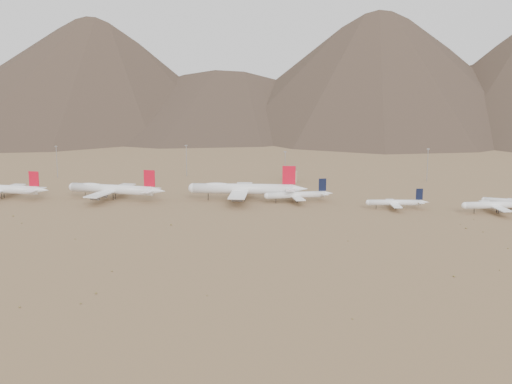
% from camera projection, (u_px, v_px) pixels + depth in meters
% --- Properties ---
extents(ground, '(3000.00, 3000.00, 0.00)m').
position_uv_depth(ground, '(222.00, 212.00, 386.11)').
color(ground, '#90714A').
rests_on(ground, ground).
extents(mountain_ridge, '(4400.00, 1000.00, 300.00)m').
position_uv_depth(mountain_ridge, '(317.00, 40.00, 1234.51)').
color(mountain_ridge, '#4E3C2E').
rests_on(mountain_ridge, ground).
extents(widebody_west, '(64.81, 49.87, 19.24)m').
position_uv_depth(widebody_west, '(1.00, 189.00, 427.78)').
color(widebody_west, white).
rests_on(widebody_west, ground).
extents(widebody_centre, '(70.22, 54.50, 20.91)m').
position_uv_depth(widebody_centre, '(113.00, 189.00, 423.90)').
color(widebody_centre, white).
rests_on(widebody_centre, ground).
extents(widebody_east, '(78.81, 60.83, 23.41)m').
position_uv_depth(widebody_east, '(243.00, 189.00, 420.31)').
color(widebody_east, white).
rests_on(widebody_east, ground).
extents(narrowbody_a, '(44.22, 32.98, 15.19)m').
position_uv_depth(narrowbody_a, '(298.00, 195.00, 415.71)').
color(narrowbody_a, white).
rests_on(narrowbody_a, ground).
extents(narrowbody_b, '(38.86, 28.27, 12.88)m').
position_uv_depth(narrowbody_b, '(396.00, 202.00, 394.38)').
color(narrowbody_b, white).
rests_on(narrowbody_b, ground).
extents(narrowbody_c, '(46.08, 33.96, 15.49)m').
position_uv_depth(narrowbody_c, '(498.00, 205.00, 382.59)').
color(narrowbody_c, white).
rests_on(narrowbody_c, ground).
extents(control_tower, '(8.00, 8.00, 12.00)m').
position_uv_depth(control_tower, '(292.00, 175.00, 497.30)').
color(control_tower, tan).
rests_on(control_tower, ground).
extents(mast_far_west, '(2.00, 0.60, 25.70)m').
position_uv_depth(mast_far_west, '(57.00, 160.00, 515.93)').
color(mast_far_west, gray).
rests_on(mast_far_west, ground).
extents(mast_west, '(2.00, 0.60, 25.70)m').
position_uv_depth(mast_west, '(186.00, 159.00, 522.30)').
color(mast_west, gray).
rests_on(mast_west, ground).
extents(mast_centre, '(2.00, 0.60, 25.70)m').
position_uv_depth(mast_centre, '(285.00, 167.00, 478.93)').
color(mast_centre, gray).
rests_on(mast_centre, ground).
extents(mast_east, '(2.00, 0.60, 25.70)m').
position_uv_depth(mast_east, '(428.00, 163.00, 497.85)').
color(mast_east, gray).
rests_on(mast_east, ground).
extents(desert_scrub, '(427.68, 178.78, 0.98)m').
position_uv_depth(desert_scrub, '(131.00, 246.00, 307.55)').
color(desert_scrub, olive).
rests_on(desert_scrub, ground).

